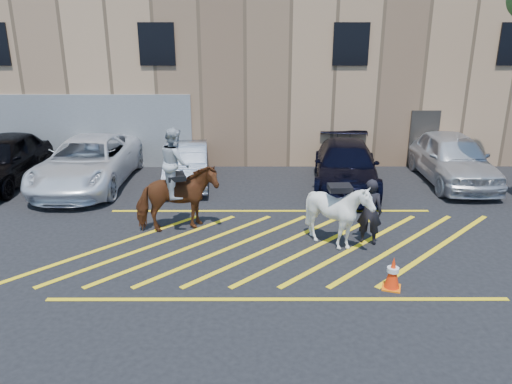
{
  "coord_description": "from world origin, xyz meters",
  "views": [
    {
      "loc": [
        -0.46,
        -11.75,
        5.44
      ],
      "look_at": [
        -0.44,
        0.2,
        1.3
      ],
      "focal_mm": 35.0,
      "sensor_mm": 36.0,
      "label": 1
    }
  ],
  "objects_px": {
    "car_white_pickup": "(88,162)",
    "handler": "(370,212)",
    "car_black_suv": "(1,160)",
    "saddled_white": "(338,214)",
    "car_silver_sedan": "(187,164)",
    "car_white_suv": "(452,158)",
    "mounted_bay": "(177,191)",
    "traffic_cone": "(393,273)",
    "car_blue_suv": "(346,166)"
  },
  "relations": [
    {
      "from": "car_silver_sedan",
      "to": "traffic_cone",
      "type": "relative_size",
      "value": 5.67
    },
    {
      "from": "car_black_suv",
      "to": "saddled_white",
      "type": "distance_m",
      "value": 11.98
    },
    {
      "from": "car_silver_sedan",
      "to": "handler",
      "type": "height_order",
      "value": "handler"
    },
    {
      "from": "handler",
      "to": "car_black_suv",
      "type": "bearing_deg",
      "value": -5.97
    },
    {
      "from": "car_black_suv",
      "to": "saddled_white",
      "type": "height_order",
      "value": "saddled_white"
    },
    {
      "from": "car_black_suv",
      "to": "mounted_bay",
      "type": "height_order",
      "value": "mounted_bay"
    },
    {
      "from": "car_white_pickup",
      "to": "mounted_bay",
      "type": "bearing_deg",
      "value": -46.3
    },
    {
      "from": "car_white_suv",
      "to": "mounted_bay",
      "type": "distance_m",
      "value": 9.97
    },
    {
      "from": "car_black_suv",
      "to": "saddled_white",
      "type": "bearing_deg",
      "value": -24.11
    },
    {
      "from": "handler",
      "to": "saddled_white",
      "type": "height_order",
      "value": "saddled_white"
    },
    {
      "from": "car_white_pickup",
      "to": "traffic_cone",
      "type": "xyz_separation_m",
      "value": [
        8.65,
        -7.08,
        -0.45
      ]
    },
    {
      "from": "car_black_suv",
      "to": "car_white_suv",
      "type": "xyz_separation_m",
      "value": [
        15.66,
        0.22,
        -0.0
      ]
    },
    {
      "from": "mounted_bay",
      "to": "traffic_cone",
      "type": "distance_m",
      "value": 5.95
    },
    {
      "from": "car_white_pickup",
      "to": "car_blue_suv",
      "type": "height_order",
      "value": "car_white_pickup"
    },
    {
      "from": "car_blue_suv",
      "to": "traffic_cone",
      "type": "xyz_separation_m",
      "value": [
        -0.16,
        -6.84,
        -0.38
      ]
    },
    {
      "from": "traffic_cone",
      "to": "saddled_white",
      "type": "bearing_deg",
      "value": 112.39
    },
    {
      "from": "car_silver_sedan",
      "to": "car_blue_suv",
      "type": "xyz_separation_m",
      "value": [
        5.46,
        -0.49,
        0.07
      ]
    },
    {
      "from": "car_silver_sedan",
      "to": "car_white_suv",
      "type": "bearing_deg",
      "value": -4.85
    },
    {
      "from": "handler",
      "to": "mounted_bay",
      "type": "distance_m",
      "value": 5.05
    },
    {
      "from": "mounted_bay",
      "to": "saddled_white",
      "type": "relative_size",
      "value": 1.61
    },
    {
      "from": "mounted_bay",
      "to": "traffic_cone",
      "type": "bearing_deg",
      "value": -31.93
    },
    {
      "from": "car_white_pickup",
      "to": "car_blue_suv",
      "type": "distance_m",
      "value": 8.81
    },
    {
      "from": "car_white_pickup",
      "to": "traffic_cone",
      "type": "bearing_deg",
      "value": -38.23
    },
    {
      "from": "car_blue_suv",
      "to": "car_white_suv",
      "type": "relative_size",
      "value": 1.02
    },
    {
      "from": "car_white_suv",
      "to": "traffic_cone",
      "type": "relative_size",
      "value": 6.93
    },
    {
      "from": "car_blue_suv",
      "to": "car_white_suv",
      "type": "xyz_separation_m",
      "value": [
        3.82,
        0.6,
        0.11
      ]
    },
    {
      "from": "car_white_suv",
      "to": "handler",
      "type": "relative_size",
      "value": 2.94
    },
    {
      "from": "car_white_pickup",
      "to": "traffic_cone",
      "type": "height_order",
      "value": "car_white_pickup"
    },
    {
      "from": "car_white_pickup",
      "to": "car_silver_sedan",
      "type": "distance_m",
      "value": 3.36
    },
    {
      "from": "car_blue_suv",
      "to": "handler",
      "type": "bearing_deg",
      "value": -85.07
    },
    {
      "from": "traffic_cone",
      "to": "car_white_suv",
      "type": "bearing_deg",
      "value": 61.85
    },
    {
      "from": "car_black_suv",
      "to": "car_silver_sedan",
      "type": "xyz_separation_m",
      "value": [
        6.37,
        0.11,
        -0.18
      ]
    },
    {
      "from": "car_silver_sedan",
      "to": "saddled_white",
      "type": "xyz_separation_m",
      "value": [
        4.45,
        -5.25,
        0.2
      ]
    },
    {
      "from": "handler",
      "to": "traffic_cone",
      "type": "relative_size",
      "value": 2.36
    },
    {
      "from": "saddled_white",
      "to": "car_black_suv",
      "type": "bearing_deg",
      "value": 154.59
    },
    {
      "from": "mounted_bay",
      "to": "handler",
      "type": "bearing_deg",
      "value": -9.44
    },
    {
      "from": "car_black_suv",
      "to": "handler",
      "type": "height_order",
      "value": "car_black_suv"
    },
    {
      "from": "car_blue_suv",
      "to": "mounted_bay",
      "type": "relative_size",
      "value": 1.83
    },
    {
      "from": "car_blue_suv",
      "to": "traffic_cone",
      "type": "relative_size",
      "value": 7.07
    },
    {
      "from": "traffic_cone",
      "to": "car_blue_suv",
      "type": "bearing_deg",
      "value": 88.69
    },
    {
      "from": "car_white_suv",
      "to": "traffic_cone",
      "type": "xyz_separation_m",
      "value": [
        -3.98,
        -7.44,
        -0.5
      ]
    },
    {
      "from": "car_white_pickup",
      "to": "handler",
      "type": "relative_size",
      "value": 3.4
    },
    {
      "from": "car_blue_suv",
      "to": "mounted_bay",
      "type": "bearing_deg",
      "value": -136.99
    },
    {
      "from": "handler",
      "to": "mounted_bay",
      "type": "height_order",
      "value": "mounted_bay"
    },
    {
      "from": "car_black_suv",
      "to": "car_silver_sedan",
      "type": "bearing_deg",
      "value": 2.31
    },
    {
      "from": "car_white_suv",
      "to": "handler",
      "type": "xyz_separation_m",
      "value": [
        -4.01,
        -5.14,
        -0.0
      ]
    },
    {
      "from": "car_white_pickup",
      "to": "handler",
      "type": "xyz_separation_m",
      "value": [
        8.62,
        -4.79,
        0.05
      ]
    },
    {
      "from": "car_white_suv",
      "to": "mounted_bay",
      "type": "height_order",
      "value": "mounted_bay"
    },
    {
      "from": "car_black_suv",
      "to": "car_blue_suv",
      "type": "height_order",
      "value": "car_black_suv"
    },
    {
      "from": "mounted_bay",
      "to": "saddled_white",
      "type": "distance_m",
      "value": 4.29
    }
  ]
}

